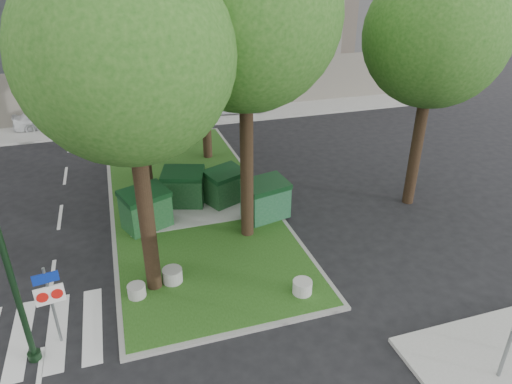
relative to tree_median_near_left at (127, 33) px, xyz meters
name	(u,v)px	position (x,y,z in m)	size (l,w,h in m)	color
ground	(224,335)	(1.41, -2.56, -7.32)	(120.00, 120.00, 0.00)	black
median_island	(189,197)	(1.91, 5.44, -7.26)	(6.00, 16.00, 0.12)	#214A15
median_kerb	(189,198)	(1.91, 5.44, -7.27)	(6.30, 16.30, 0.10)	gray
building_sidewalk	(150,123)	(1.41, 15.94, -7.26)	(42.00, 3.00, 0.12)	#999993
zebra_crossing	(75,327)	(-2.34, -1.06, -7.31)	(5.00, 3.00, 0.01)	silver
tree_median_near_left	(127,33)	(0.00, 0.00, 0.00)	(5.20, 5.20, 10.53)	black
tree_median_mid	(131,19)	(0.50, 6.50, -0.34)	(4.80, 4.80, 9.99)	black
tree_street_right	(439,21)	(10.50, 2.50, -0.33)	(5.00, 5.00, 10.06)	black
dumpster_a	(146,209)	(0.06, 3.49, -6.47)	(1.95, 1.69, 1.52)	#103B17
dumpster_b	(184,187)	(1.66, 4.85, -6.48)	(1.88, 1.58, 1.50)	#103716
dumpster_c	(225,186)	(3.26, 4.53, -6.51)	(1.84, 1.61, 1.42)	#0F3415
dumpster_d	(266,199)	(4.41, 2.88, -6.46)	(1.86, 1.49, 1.53)	#154527
bollard_left	(137,291)	(-0.63, -0.38, -7.01)	(0.52, 0.52, 0.37)	gray
bollard_right	(302,287)	(3.99, -1.70, -6.99)	(0.57, 0.57, 0.41)	#ABAAA5
bollard_mid	(172,275)	(0.46, -0.01, -6.98)	(0.60, 0.60, 0.43)	gray
litter_bin	(235,184)	(3.88, 5.25, -6.83)	(0.42, 0.42, 0.73)	#C6C717
traffic_sign_pole	(50,296)	(-2.65, -1.46, -5.84)	(0.69, 0.13, 2.31)	slate
car_white	(48,117)	(-4.31, 16.94, -6.67)	(1.53, 3.81, 1.30)	white
car_silver	(230,103)	(6.58, 16.44, -6.58)	(1.57, 4.49, 1.48)	gray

